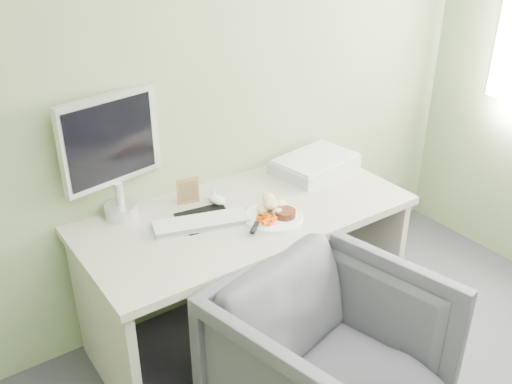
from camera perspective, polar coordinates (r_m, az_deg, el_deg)
wall_back at (r=2.80m, az=-5.49°, el=12.35°), size 3.50×0.00×3.50m
desk at (r=2.83m, az=-0.98°, el=-5.17°), size 1.60×0.75×0.73m
plate at (r=2.67m, az=1.76°, el=-2.58°), size 0.28×0.28×0.01m
steak at (r=2.67m, az=2.91°, el=-2.14°), size 0.11×0.11×0.03m
potato_pile at (r=2.70m, az=1.77°, el=-1.21°), size 0.14×0.11×0.07m
carrot_heap at (r=2.61m, az=0.98°, el=-2.60°), size 0.09×0.09×0.05m
steak_knife at (r=2.59m, az=0.06°, el=-3.19°), size 0.19×0.17×0.02m
mousepad at (r=2.69m, az=-5.04°, el=-2.64°), size 0.28×0.25×0.00m
keyboard at (r=2.63m, az=-5.53°, el=-3.01°), size 0.46×0.25×0.02m
computer_mouse at (r=2.81m, az=-3.90°, el=-0.77°), size 0.08×0.12×0.04m
photo_frame at (r=2.80m, az=-6.81°, el=0.13°), size 0.11×0.04×0.14m
eyedrop_bottle at (r=2.84m, az=-4.26°, el=-0.23°), size 0.02×0.02×0.06m
scanner at (r=3.15m, az=5.92°, el=2.78°), size 0.49×0.36×0.07m
monitor at (r=2.64m, az=-14.18°, el=4.05°), size 0.49×0.17×0.59m
desk_chair at (r=2.47m, az=7.47°, el=-16.56°), size 0.96×0.98×0.75m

